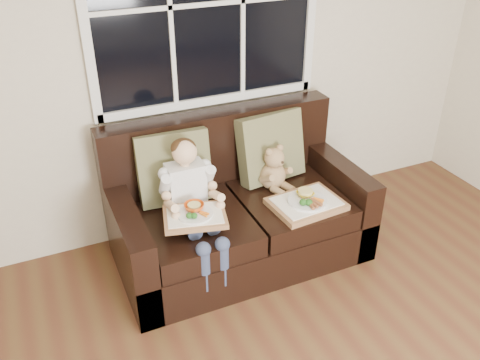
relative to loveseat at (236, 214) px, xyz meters
name	(u,v)px	position (x,y,z in m)	size (l,w,h in m)	color
window_back	(207,4)	(0.00, 0.46, 1.34)	(1.62, 0.04, 1.37)	black
loveseat	(236,214)	(0.00, 0.00, 0.00)	(1.70, 0.92, 0.96)	black
pillow_left	(174,167)	(-0.39, 0.15, 0.38)	(0.50, 0.26, 0.50)	olive
pillow_right	(271,147)	(0.34, 0.15, 0.39)	(0.51, 0.28, 0.50)	olive
child	(191,194)	(-0.36, -0.12, 0.32)	(0.35, 0.58, 0.79)	silver
teddy_bear	(274,171)	(0.29, 0.01, 0.27)	(0.23, 0.27, 0.33)	#9A7351
tray_left	(195,215)	(-0.39, -0.27, 0.26)	(0.44, 0.37, 0.09)	#9B7146
tray_right	(306,203)	(0.38, -0.31, 0.17)	(0.49, 0.39, 0.11)	#9B7146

